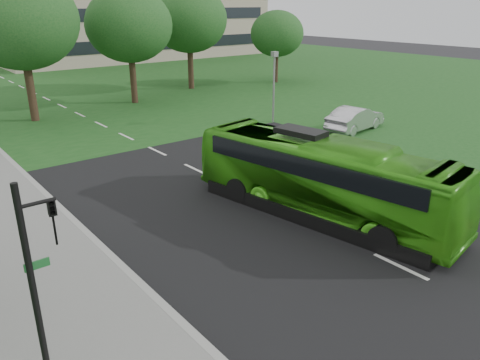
{
  "coord_description": "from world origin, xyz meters",
  "views": [
    {
      "loc": [
        -12.19,
        -9.05,
        7.98
      ],
      "look_at": [
        -1.76,
        4.12,
        1.6
      ],
      "focal_mm": 35.0,
      "sensor_mm": 36.0,
      "label": 1
    }
  ],
  "objects_px": {
    "sedan": "(355,119)",
    "camera_pole": "(274,77)",
    "tree_park_b": "(20,20)",
    "tree_park_d": "(189,19)",
    "tree_park_e": "(277,34)",
    "traffic_light": "(39,276)",
    "tree_park_c": "(129,25)",
    "bus": "(322,178)"
  },
  "relations": [
    {
      "from": "tree_park_e",
      "to": "traffic_light",
      "type": "distance_m",
      "value": 43.33
    },
    {
      "from": "tree_park_c",
      "to": "bus",
      "type": "bearing_deg",
      "value": -99.92
    },
    {
      "from": "tree_park_d",
      "to": "tree_park_c",
      "type": "bearing_deg",
      "value": -158.94
    },
    {
      "from": "tree_park_d",
      "to": "camera_pole",
      "type": "xyz_separation_m",
      "value": [
        -2.99,
        -15.33,
        -3.35
      ]
    },
    {
      "from": "tree_park_b",
      "to": "sedan",
      "type": "relative_size",
      "value": 2.1
    },
    {
      "from": "bus",
      "to": "traffic_light",
      "type": "height_order",
      "value": "traffic_light"
    },
    {
      "from": "traffic_light",
      "to": "tree_park_b",
      "type": "bearing_deg",
      "value": 79.94
    },
    {
      "from": "tree_park_e",
      "to": "camera_pole",
      "type": "height_order",
      "value": "tree_park_e"
    },
    {
      "from": "traffic_light",
      "to": "camera_pole",
      "type": "distance_m",
      "value": 25.53
    },
    {
      "from": "tree_park_c",
      "to": "sedan",
      "type": "bearing_deg",
      "value": -67.58
    },
    {
      "from": "bus",
      "to": "tree_park_c",
      "type": "bearing_deg",
      "value": 70.62
    },
    {
      "from": "bus",
      "to": "camera_pole",
      "type": "height_order",
      "value": "camera_pole"
    },
    {
      "from": "sedan",
      "to": "camera_pole",
      "type": "relative_size",
      "value": 0.99
    },
    {
      "from": "tree_park_b",
      "to": "bus",
      "type": "bearing_deg",
      "value": -79.93
    },
    {
      "from": "tree_park_d",
      "to": "sedan",
      "type": "distance_m",
      "value": 21.27
    },
    {
      "from": "tree_park_e",
      "to": "sedan",
      "type": "relative_size",
      "value": 1.51
    },
    {
      "from": "bus",
      "to": "traffic_light",
      "type": "bearing_deg",
      "value": -176.2
    },
    {
      "from": "tree_park_d",
      "to": "bus",
      "type": "distance_m",
      "value": 30.93
    },
    {
      "from": "tree_park_b",
      "to": "tree_park_e",
      "type": "height_order",
      "value": "tree_park_b"
    },
    {
      "from": "tree_park_b",
      "to": "traffic_light",
      "type": "xyz_separation_m",
      "value": [
        -7.14,
        -26.38,
        -4.0
      ]
    },
    {
      "from": "tree_park_b",
      "to": "sedan",
      "type": "height_order",
      "value": "tree_park_b"
    },
    {
      "from": "tree_park_d",
      "to": "tree_park_e",
      "type": "xyz_separation_m",
      "value": [
        9.26,
        -2.27,
        -1.53
      ]
    },
    {
      "from": "tree_park_b",
      "to": "tree_park_e",
      "type": "bearing_deg",
      "value": 4.72
    },
    {
      "from": "sedan",
      "to": "tree_park_e",
      "type": "bearing_deg",
      "value": -35.44
    },
    {
      "from": "tree_park_e",
      "to": "sedan",
      "type": "distance_m",
      "value": 21.01
    },
    {
      "from": "sedan",
      "to": "traffic_light",
      "type": "xyz_separation_m",
      "value": [
        -22.99,
        -10.27,
        2.08
      ]
    },
    {
      "from": "traffic_light",
      "to": "tree_park_d",
      "type": "bearing_deg",
      "value": 57.89
    },
    {
      "from": "sedan",
      "to": "tree_park_d",
      "type": "bearing_deg",
      "value": -8.62
    },
    {
      "from": "tree_park_e",
      "to": "camera_pole",
      "type": "distance_m",
      "value": 18.0
    },
    {
      "from": "tree_park_c",
      "to": "camera_pole",
      "type": "height_order",
      "value": "tree_park_c"
    },
    {
      "from": "tree_park_c",
      "to": "traffic_light",
      "type": "height_order",
      "value": "tree_park_c"
    },
    {
      "from": "tree_park_d",
      "to": "camera_pole",
      "type": "distance_m",
      "value": 15.98
    },
    {
      "from": "tree_park_c",
      "to": "bus",
      "type": "xyz_separation_m",
      "value": [
        -4.4,
        -25.16,
        -4.73
      ]
    },
    {
      "from": "tree_park_b",
      "to": "traffic_light",
      "type": "relative_size",
      "value": 2.08
    },
    {
      "from": "tree_park_b",
      "to": "camera_pole",
      "type": "bearing_deg",
      "value": -39.69
    },
    {
      "from": "tree_park_d",
      "to": "bus",
      "type": "height_order",
      "value": "tree_park_d"
    },
    {
      "from": "traffic_light",
      "to": "camera_pole",
      "type": "relative_size",
      "value": 1.01
    },
    {
      "from": "camera_pole",
      "to": "tree_park_b",
      "type": "bearing_deg",
      "value": 119.25
    },
    {
      "from": "tree_park_e",
      "to": "sedan",
      "type": "bearing_deg",
      "value": -117.77
    },
    {
      "from": "tree_park_c",
      "to": "bus",
      "type": "height_order",
      "value": "tree_park_c"
    },
    {
      "from": "tree_park_b",
      "to": "tree_park_d",
      "type": "relative_size",
      "value": 1.06
    },
    {
      "from": "traffic_light",
      "to": "camera_pole",
      "type": "height_order",
      "value": "traffic_light"
    }
  ]
}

